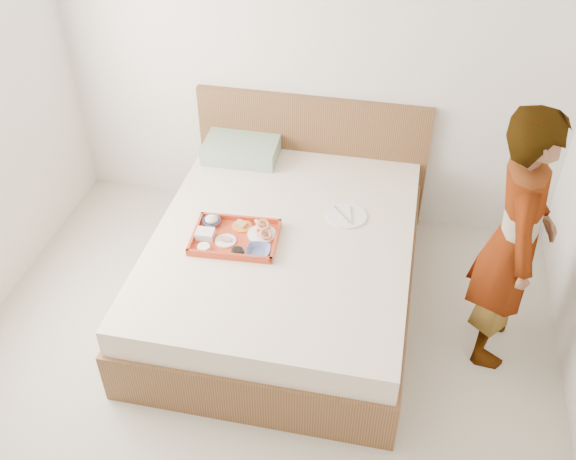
% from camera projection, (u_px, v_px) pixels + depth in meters
% --- Properties ---
extents(ground, '(3.50, 4.00, 0.01)m').
position_uv_depth(ground, '(239.00, 423.00, 3.51)').
color(ground, beige).
rests_on(ground, ground).
extents(wall_back, '(3.50, 0.01, 2.60)m').
position_uv_depth(wall_back, '(310.00, 46.00, 4.21)').
color(wall_back, silver).
rests_on(wall_back, ground).
extents(bed, '(1.65, 2.00, 0.53)m').
position_uv_depth(bed, '(284.00, 266.00, 4.10)').
color(bed, brown).
rests_on(bed, ground).
extents(headboard, '(1.65, 0.06, 0.95)m').
position_uv_depth(headboard, '(311.00, 157.00, 4.70)').
color(headboard, brown).
rests_on(headboard, ground).
extents(pillow, '(0.52, 0.36, 0.12)m').
position_uv_depth(pillow, '(241.00, 149.00, 4.56)').
color(pillow, '#9DB899').
rests_on(pillow, bed).
extents(tray, '(0.53, 0.40, 0.05)m').
position_uv_depth(tray, '(235.00, 237.00, 3.87)').
color(tray, '#BF3D20').
rests_on(tray, bed).
extents(prawn_plate, '(0.19, 0.19, 0.01)m').
position_uv_depth(prawn_plate, '(262.00, 234.00, 3.90)').
color(prawn_plate, white).
rests_on(prawn_plate, tray).
extents(navy_bowl_big, '(0.15, 0.15, 0.04)m').
position_uv_depth(navy_bowl_big, '(258.00, 251.00, 3.76)').
color(navy_bowl_big, navy).
rests_on(navy_bowl_big, tray).
extents(sauce_dish, '(0.08, 0.08, 0.03)m').
position_uv_depth(sauce_dish, '(237.00, 252.00, 3.76)').
color(sauce_dish, black).
rests_on(sauce_dish, tray).
extents(meat_plate, '(0.13, 0.13, 0.01)m').
position_uv_depth(meat_plate, '(226.00, 241.00, 3.85)').
color(meat_plate, white).
rests_on(meat_plate, tray).
extents(bread_plate, '(0.13, 0.13, 0.01)m').
position_uv_depth(bread_plate, '(242.00, 226.00, 3.96)').
color(bread_plate, orange).
rests_on(bread_plate, tray).
extents(salad_bowl, '(0.12, 0.12, 0.03)m').
position_uv_depth(salad_bowl, '(212.00, 222.00, 3.97)').
color(salad_bowl, navy).
rests_on(salad_bowl, tray).
extents(plastic_tub, '(0.11, 0.09, 0.05)m').
position_uv_depth(plastic_tub, '(205.00, 234.00, 3.87)').
color(plastic_tub, silver).
rests_on(plastic_tub, tray).
extents(cheese_round, '(0.08, 0.08, 0.03)m').
position_uv_depth(cheese_round, '(204.00, 248.00, 3.79)').
color(cheese_round, white).
rests_on(cheese_round, tray).
extents(dinner_plate, '(0.33, 0.33, 0.01)m').
position_uv_depth(dinner_plate, '(347.00, 216.00, 4.06)').
color(dinner_plate, white).
rests_on(dinner_plate, bed).
extents(person, '(0.40, 0.60, 1.60)m').
position_uv_depth(person, '(514.00, 242.00, 3.45)').
color(person, white).
rests_on(person, ground).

